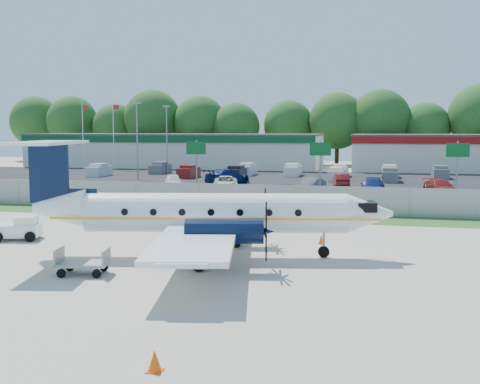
% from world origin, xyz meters
% --- Properties ---
extents(ground, '(170.00, 170.00, 0.00)m').
position_xyz_m(ground, '(0.00, 0.00, 0.00)').
color(ground, '#BCB39F').
rests_on(ground, ground).
extents(grass_verge, '(170.00, 4.00, 0.02)m').
position_xyz_m(grass_verge, '(0.00, 12.00, 0.01)').
color(grass_verge, '#2D561E').
rests_on(grass_verge, ground).
extents(access_road, '(170.00, 8.00, 0.02)m').
position_xyz_m(access_road, '(0.00, 19.00, 0.01)').
color(access_road, black).
rests_on(access_road, ground).
extents(parking_lot, '(170.00, 32.00, 0.02)m').
position_xyz_m(parking_lot, '(0.00, 40.00, 0.01)').
color(parking_lot, black).
rests_on(parking_lot, ground).
extents(perimeter_fence, '(120.00, 0.06, 1.99)m').
position_xyz_m(perimeter_fence, '(0.00, 14.00, 1.00)').
color(perimeter_fence, gray).
rests_on(perimeter_fence, ground).
extents(building_west, '(46.40, 12.40, 5.24)m').
position_xyz_m(building_west, '(-24.00, 61.98, 2.63)').
color(building_west, silver).
rests_on(building_west, ground).
extents(sign_left, '(1.80, 0.26, 5.00)m').
position_xyz_m(sign_left, '(-8.00, 22.91, 3.61)').
color(sign_left, gray).
rests_on(sign_left, ground).
extents(sign_mid, '(1.80, 0.26, 5.00)m').
position_xyz_m(sign_mid, '(3.00, 22.91, 3.61)').
color(sign_mid, gray).
rests_on(sign_mid, ground).
extents(sign_right, '(1.80, 0.26, 5.00)m').
position_xyz_m(sign_right, '(14.00, 22.91, 3.61)').
color(sign_right, gray).
rests_on(sign_right, ground).
extents(flagpole_west, '(1.06, 0.12, 10.00)m').
position_xyz_m(flagpole_west, '(-35.92, 55.00, 5.64)').
color(flagpole_west, white).
rests_on(flagpole_west, ground).
extents(flagpole_east, '(1.06, 0.12, 10.00)m').
position_xyz_m(flagpole_east, '(-30.92, 55.00, 5.64)').
color(flagpole_east, white).
rests_on(flagpole_east, ground).
extents(light_pole_nw, '(0.90, 0.35, 9.09)m').
position_xyz_m(light_pole_nw, '(-20.00, 38.00, 5.23)').
color(light_pole_nw, gray).
rests_on(light_pole_nw, ground).
extents(light_pole_sw, '(0.90, 0.35, 9.09)m').
position_xyz_m(light_pole_sw, '(-20.00, 48.00, 5.23)').
color(light_pole_sw, gray).
rests_on(light_pole_sw, ground).
extents(tree_line, '(112.00, 6.00, 14.00)m').
position_xyz_m(tree_line, '(0.00, 74.00, 0.00)').
color(tree_line, '#204F17').
rests_on(tree_line, ground).
extents(aircraft, '(17.75, 17.39, 5.42)m').
position_xyz_m(aircraft, '(0.20, -1.46, 2.09)').
color(aircraft, white).
rests_on(aircraft, ground).
extents(pushback_tug, '(2.66, 2.27, 1.27)m').
position_xyz_m(pushback_tug, '(-10.98, 0.42, 0.61)').
color(pushback_tug, white).
rests_on(pushback_tug, ground).
extents(baggage_cart_near, '(2.27, 1.63, 1.08)m').
position_xyz_m(baggage_cart_near, '(-3.83, -6.01, 0.50)').
color(baggage_cart_near, gray).
rests_on(baggage_cart_near, ground).
extents(baggage_cart_far, '(2.20, 1.76, 1.00)m').
position_xyz_m(baggage_cart_far, '(0.23, 1.16, 0.47)').
color(baggage_cart_far, gray).
rests_on(baggage_cart_far, ground).
extents(cone_nose, '(0.33, 0.33, 0.47)m').
position_xyz_m(cone_nose, '(5.09, 2.94, 0.22)').
color(cone_nose, '#FB5507').
rests_on(cone_nose, ground).
extents(cone_port_wing, '(0.39, 0.39, 0.55)m').
position_xyz_m(cone_port_wing, '(2.72, -14.70, 0.26)').
color(cone_port_wing, '#FB5507').
rests_on(cone_port_wing, ground).
extents(cone_starboard_wing, '(0.40, 0.40, 0.57)m').
position_xyz_m(cone_starboard_wing, '(-0.49, 4.81, 0.27)').
color(cone_starboard_wing, '#FB5507').
rests_on(cone_starboard_wing, ground).
extents(road_car_west, '(5.27, 3.42, 1.64)m').
position_xyz_m(road_car_west, '(-21.04, 18.14, 0.00)').
color(road_car_west, black).
rests_on(road_car_west, ground).
extents(road_car_mid, '(5.87, 4.43, 1.48)m').
position_xyz_m(road_car_mid, '(0.05, 19.76, 0.00)').
color(road_car_mid, navy).
rests_on(road_car_mid, ground).
extents(parked_car_a, '(3.10, 4.57, 1.44)m').
position_xyz_m(parked_car_a, '(-12.49, 29.27, 0.00)').
color(parked_car_a, silver).
rests_on(parked_car_a, ground).
extents(parked_car_b, '(3.49, 5.46, 1.40)m').
position_xyz_m(parked_car_b, '(-6.77, 28.51, 0.00)').
color(parked_car_b, beige).
rests_on(parked_car_b, ground).
extents(parked_car_c, '(2.57, 4.32, 1.34)m').
position_xyz_m(parked_car_c, '(1.62, 28.47, 0.00)').
color(parked_car_c, '#595B5E').
rests_on(parked_car_c, ground).
extents(parked_car_d, '(2.44, 5.07, 1.42)m').
position_xyz_m(parked_car_d, '(7.25, 28.48, 0.00)').
color(parked_car_d, navy).
rests_on(parked_car_d, ground).
extents(parked_car_e, '(3.20, 5.22, 1.41)m').
position_xyz_m(parked_car_e, '(13.30, 28.87, 0.00)').
color(parked_car_e, maroon).
rests_on(parked_car_e, ground).
extents(parked_car_f, '(4.59, 6.30, 1.70)m').
position_xyz_m(parked_car_f, '(-8.26, 35.00, 0.00)').
color(parked_car_f, navy).
rests_on(parked_car_f, ground).
extents(parked_car_g, '(2.07, 4.33, 1.37)m').
position_xyz_m(parked_car_g, '(4.02, 34.74, 0.00)').
color(parked_car_g, maroon).
rests_on(parked_car_g, ground).
extents(far_parking_rows, '(56.00, 10.00, 1.60)m').
position_xyz_m(far_parking_rows, '(0.00, 45.00, 0.00)').
color(far_parking_rows, gray).
rests_on(far_parking_rows, ground).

